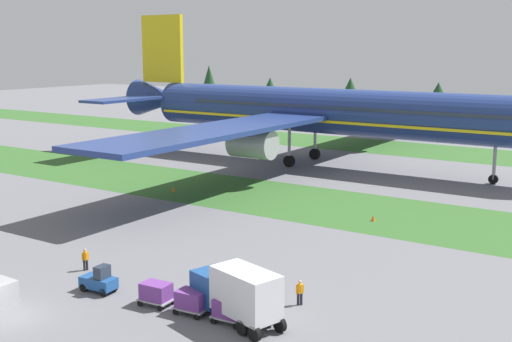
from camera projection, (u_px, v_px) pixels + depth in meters
The scene contains 15 objects.
ground_plane at pixel (12, 318), 41.35m from camera, with size 400.00×400.00×0.00m, color slate.
grass_strip_near at pixel (304, 202), 72.52m from camera, with size 320.00×15.88×0.01m, color #336028.
grass_strip_far at pixel (432, 151), 108.37m from camera, with size 320.00×15.88×0.01m, color #336028.
airliner at pixel (316, 110), 94.56m from camera, with size 70.44×86.08×22.42m.
baggage_tug at pixel (99, 281), 45.70m from camera, with size 2.69×1.50×1.97m.
cargo_dolly_lead at pixel (156, 292), 43.28m from camera, with size 2.31×1.67×1.55m.
cargo_dolly_second at pixel (192, 300), 41.90m from camera, with size 2.31×1.67×1.55m.
cargo_dolly_third at pixel (230, 309), 40.51m from camera, with size 2.31×1.67×1.55m.
catering_truck at pixel (237, 292), 40.55m from camera, with size 7.32×4.16×3.58m.
ground_crew_marshaller at pixel (300, 292), 43.31m from camera, with size 0.40×0.45×1.74m.
ground_crew_loader at pixel (85, 259), 50.10m from camera, with size 0.36×0.54×1.74m.
uld_container_2 at pixel (0, 292), 43.53m from camera, with size 2.00×1.60×1.62m, color #A3A3A8.
taxiway_marker_0 at pixel (373, 218), 64.52m from camera, with size 0.44×0.44×0.61m, color orange.
taxiway_marker_1 at pixel (173, 189), 77.74m from camera, with size 0.44×0.44×0.59m, color orange.
distant_tree_line at pixel (448, 96), 144.33m from camera, with size 157.20×8.32×12.33m.
Camera 1 is at (34.48, -23.80, 16.96)m, focal length 45.45 mm.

